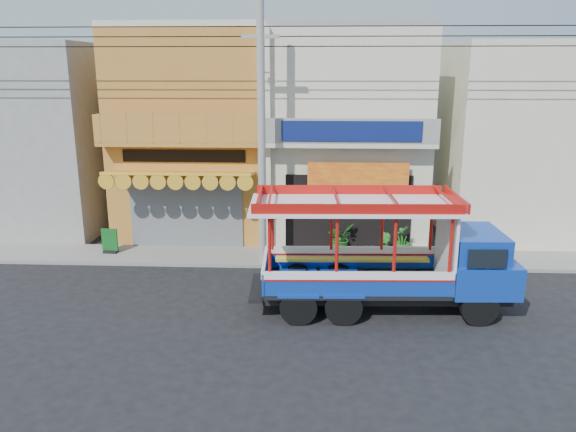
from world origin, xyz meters
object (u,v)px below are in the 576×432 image
(green_sign, at_px, (110,243))
(potted_plant_b, at_px, (385,245))
(potted_plant_c, at_px, (402,240))
(potted_plant_a, at_px, (340,237))
(utility_pole, at_px, (266,119))
(songthaew_truck, at_px, (403,255))

(green_sign, bearing_deg, potted_plant_b, 0.31)
(potted_plant_b, relative_size, potted_plant_c, 0.80)
(potted_plant_a, relative_size, potted_plant_c, 0.99)
(utility_pole, distance_m, green_sign, 7.40)
(utility_pole, bearing_deg, green_sign, 172.70)
(songthaew_truck, height_order, potted_plant_c, songthaew_truck)
(songthaew_truck, bearing_deg, potted_plant_a, 107.31)
(green_sign, relative_size, potted_plant_c, 0.84)
(utility_pole, bearing_deg, potted_plant_a, 27.00)
(utility_pole, distance_m, potted_plant_c, 6.56)
(utility_pole, distance_m, potted_plant_a, 5.25)
(songthaew_truck, height_order, green_sign, songthaew_truck)
(potted_plant_a, distance_m, potted_plant_b, 1.65)
(green_sign, xyz_separation_m, potted_plant_c, (10.57, 0.34, 0.16))
(green_sign, height_order, potted_plant_c, potted_plant_c)
(songthaew_truck, distance_m, green_sign, 10.79)
(potted_plant_a, relative_size, potted_plant_b, 1.24)
(potted_plant_c, bearing_deg, potted_plant_b, -53.14)
(songthaew_truck, distance_m, potted_plant_a, 5.12)
(utility_pole, height_order, green_sign, utility_pole)
(potted_plant_c, bearing_deg, songthaew_truck, 3.77)
(utility_pole, relative_size, potted_plant_c, 26.06)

